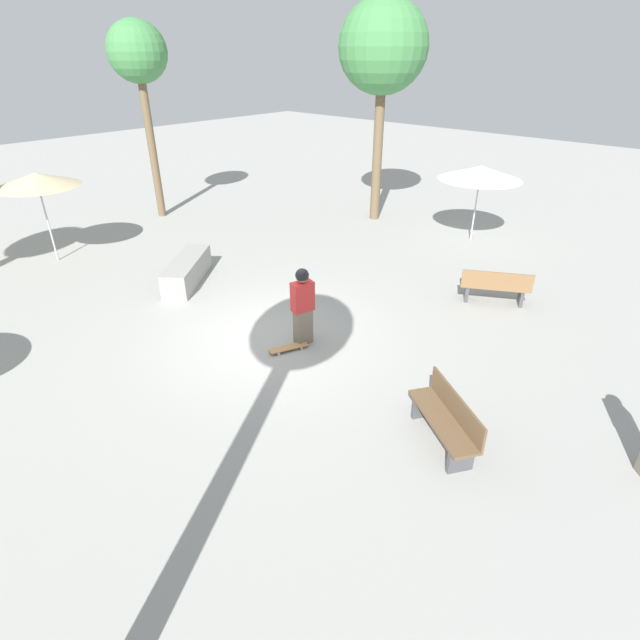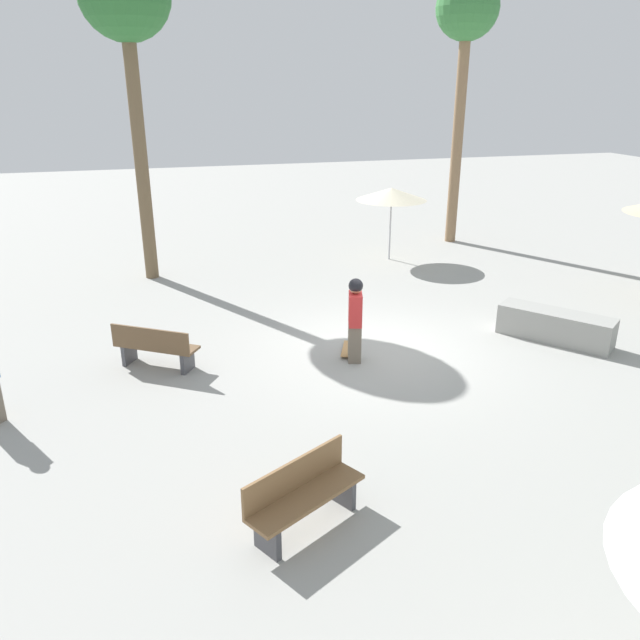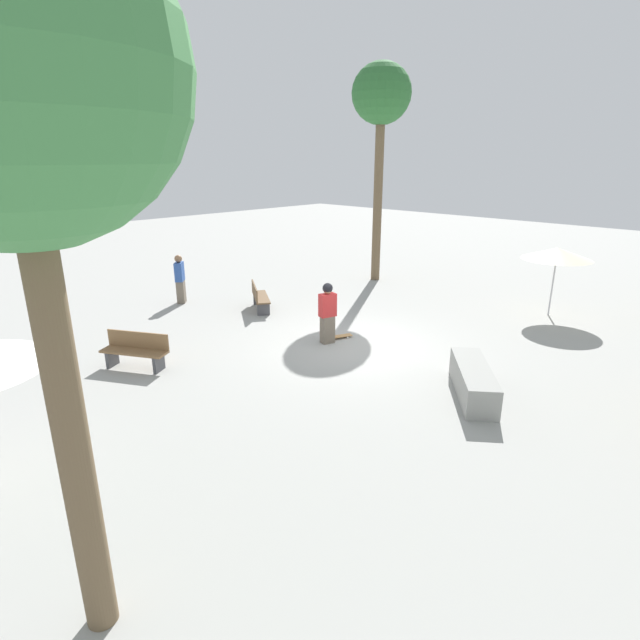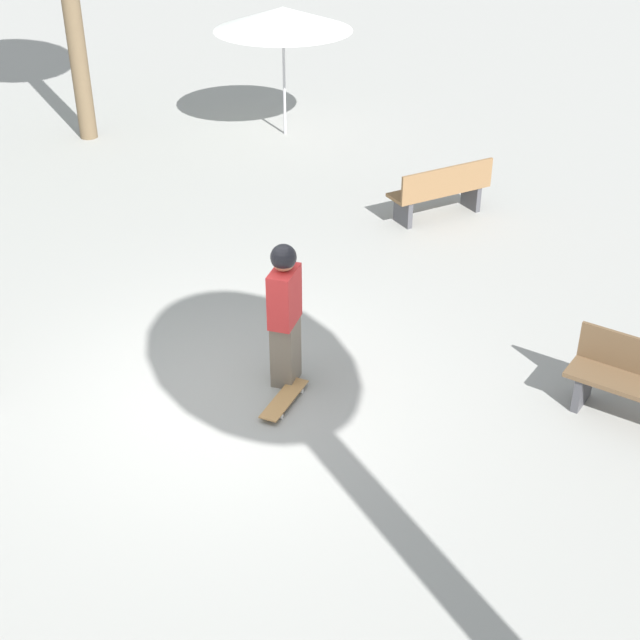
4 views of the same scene
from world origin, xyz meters
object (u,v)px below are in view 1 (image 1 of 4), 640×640
concrete_ledge (187,271)px  shade_umbrella_tan (36,180)px  bench_near (446,419)px  palm_tree_right (383,49)px  bench_far (495,287)px  skateboard (289,348)px  shade_umbrella_white (481,173)px  skater_main (303,304)px  palm_tree_center_left (138,57)px

concrete_ledge → shade_umbrella_tan: shade_umbrella_tan is taller
bench_near → palm_tree_right: palm_tree_right is taller
bench_far → palm_tree_right: size_ratio=0.24×
skateboard → shade_umbrella_white: (-8.55, -0.40, 2.04)m
bench_near → bench_far: size_ratio=0.98×
skater_main → bench_near: bearing=95.8°
skater_main → palm_tree_center_left: size_ratio=0.27×
bench_far → palm_tree_right: (-3.51, -6.16, 4.92)m
shade_umbrella_white → palm_tree_right: bearing=-86.1°
skater_main → skateboard: bearing=16.0°
bench_near → palm_tree_right: size_ratio=0.23×
skater_main → palm_tree_center_left: bearing=-90.3°
skater_main → skateboard: (0.43, -0.00, -0.83)m
bench_far → palm_tree_center_left: 13.05m
shade_umbrella_tan → palm_tree_center_left: palm_tree_center_left is taller
skateboard → bench_near: bearing=109.3°
skater_main → shade_umbrella_white: shade_umbrella_white is taller
palm_tree_right → concrete_ledge: bearing=-2.1°
shade_umbrella_tan → shade_umbrella_white: bearing=140.2°
bench_far → palm_tree_right: bearing=120.7°
shade_umbrella_white → palm_tree_center_left: bearing=-61.7°
shade_umbrella_white → shade_umbrella_tan: size_ratio=1.00×
concrete_ledge → bench_near: (0.84, 8.00, 0.11)m
bench_near → bench_far: bearing=-39.2°
shade_umbrella_tan → palm_tree_center_left: (-4.44, -1.58, 2.83)m
palm_tree_center_left → skater_main: bearing=73.5°
shade_umbrella_white → bench_far: bearing=33.8°
skater_main → skateboard: 0.94m
skateboard → shade_umbrella_tan: bearing=-59.7°
skater_main → palm_tree_center_left: (-2.96, -9.97, 4.24)m
skateboard → concrete_ledge: bearing=-74.6°
concrete_ledge → bench_far: bench_far is taller
palm_tree_center_left → palm_tree_right: 7.70m
bench_near → palm_tree_right: bearing=-14.4°
concrete_ledge → shade_umbrella_tan: 4.82m
skater_main → bench_far: 4.87m
skateboard → palm_tree_right: size_ratio=0.12×
skateboard → palm_tree_center_left: palm_tree_center_left is taller
palm_tree_center_left → palm_tree_right: (-4.91, 5.93, 0.22)m
skater_main → bench_near: 3.77m
bench_near → palm_tree_center_left: bearing=18.6°
skateboard → palm_tree_right: (-8.30, -4.04, 5.29)m
bench_near → shade_umbrella_white: shade_umbrella_white is taller
shade_umbrella_white → shade_umbrella_tan: shade_umbrella_tan is taller
shade_umbrella_white → shade_umbrella_tan: bearing=-39.8°
palm_tree_center_left → palm_tree_right: size_ratio=0.91×
skater_main → shade_umbrella_white: size_ratio=0.66×
shade_umbrella_white → palm_tree_center_left: size_ratio=0.40×
skater_main → concrete_ledge: 4.36m
bench_far → shade_umbrella_tan: shade_umbrella_tan is taller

